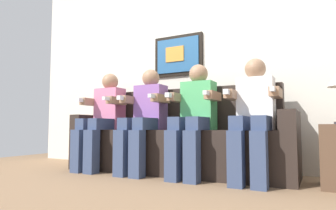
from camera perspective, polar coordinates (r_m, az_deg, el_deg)
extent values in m
plane|color=#8C6B4C|center=(2.87, -1.42, -13.86)|extent=(6.23, 6.23, 0.00)
cube|color=silver|center=(3.62, 4.54, 8.87)|extent=(4.79, 0.05, 2.60)
cube|color=black|center=(3.66, 1.98, 9.52)|extent=(0.63, 0.03, 0.50)
cube|color=#26598C|center=(3.64, 1.88, 9.57)|extent=(0.55, 0.02, 0.42)
cube|color=orange|center=(3.65, 1.32, 9.79)|extent=(0.24, 0.02, 0.18)
cube|color=#2D231E|center=(3.10, 1.21, -8.96)|extent=(2.11, 0.58, 0.45)
cube|color=#2D231E|center=(3.30, 2.88, -0.85)|extent=(2.11, 0.14, 0.45)
cube|color=#2D231E|center=(3.73, -14.62, -6.72)|extent=(0.14, 0.58, 0.62)
cube|color=#2D231E|center=(2.79, 22.63, -7.41)|extent=(0.14, 0.58, 0.62)
cube|color=pink|center=(3.54, -11.19, -0.77)|extent=(0.32, 0.20, 0.48)
sphere|color=#9E7556|center=(3.58, -11.12, 4.44)|extent=(0.19, 0.19, 0.19)
cube|color=#38476B|center=(3.44, -14.49, -3.61)|extent=(0.12, 0.40, 0.12)
cube|color=#38476B|center=(3.32, -12.18, -3.63)|extent=(0.12, 0.40, 0.12)
cube|color=#38476B|center=(3.31, -16.92, -8.49)|extent=(0.12, 0.12, 0.45)
cube|color=#38476B|center=(3.18, -14.58, -8.70)|extent=(0.12, 0.12, 0.45)
cube|color=#9E7556|center=(3.58, -14.75, 0.54)|extent=(0.08, 0.28, 0.08)
cube|color=#9E7556|center=(3.34, -9.91, 0.80)|extent=(0.08, 0.28, 0.08)
cube|color=white|center=(3.21, -11.63, 1.20)|extent=(0.04, 0.13, 0.04)
cube|color=white|center=(3.46, -16.52, 0.90)|extent=(0.04, 0.10, 0.04)
cube|color=#8C59A5|center=(3.22, -3.37, -0.50)|extent=(0.32, 0.20, 0.48)
sphere|color=#9E7556|center=(3.26, -3.34, 5.22)|extent=(0.19, 0.19, 0.19)
cube|color=#38476B|center=(3.10, -6.72, -3.66)|extent=(0.12, 0.40, 0.12)
cube|color=#38476B|center=(3.00, -3.86, -3.66)|extent=(0.12, 0.40, 0.12)
cube|color=#38476B|center=(2.94, -8.98, -9.16)|extent=(0.12, 0.12, 0.45)
cube|color=#38476B|center=(2.84, -6.01, -9.37)|extent=(0.12, 0.12, 0.45)
cube|color=#9E7556|center=(3.23, -7.35, 0.94)|extent=(0.08, 0.28, 0.08)
cube|color=#9E7556|center=(3.03, -1.43, 1.25)|extent=(0.08, 0.28, 0.08)
cube|color=white|center=(2.89, -2.96, 1.71)|extent=(0.04, 0.13, 0.04)
cube|color=white|center=(3.10, -9.03, 1.36)|extent=(0.04, 0.10, 0.04)
cube|color=#4CB266|center=(2.98, 5.96, -0.17)|extent=(0.32, 0.20, 0.48)
sphere|color=#9E7556|center=(3.02, 5.91, 6.01)|extent=(0.19, 0.19, 0.19)
cube|color=#38476B|center=(2.82, 2.79, -3.63)|extent=(0.12, 0.40, 0.12)
cube|color=#38476B|center=(2.75, 6.21, -3.59)|extent=(0.12, 0.40, 0.12)
cube|color=#38476B|center=(2.65, 0.99, -9.76)|extent=(0.12, 0.12, 0.45)
cube|color=#38476B|center=(2.58, 4.63, -9.90)|extent=(0.12, 0.12, 0.45)
cube|color=#9E7556|center=(2.95, 1.65, 1.40)|extent=(0.08, 0.28, 0.08)
cube|color=#9E7556|center=(2.81, 8.66, 1.74)|extent=(0.08, 0.28, 0.08)
cube|color=white|center=(2.66, 7.55, 2.28)|extent=(0.04, 0.13, 0.04)
cube|color=white|center=(2.81, 0.23, 1.89)|extent=(0.04, 0.10, 0.04)
cube|color=white|center=(2.82, 16.63, 0.21)|extent=(0.32, 0.20, 0.48)
sphere|color=#9E7556|center=(2.86, 16.49, 6.72)|extent=(0.19, 0.19, 0.19)
cube|color=#38476B|center=(2.64, 13.97, -3.46)|extent=(0.12, 0.40, 0.12)
cube|color=#38476B|center=(2.60, 17.84, -3.37)|extent=(0.12, 0.40, 0.12)
cube|color=#38476B|center=(2.45, 12.99, -10.09)|extent=(0.12, 0.12, 0.45)
cube|color=#38476B|center=(2.42, 17.19, -10.11)|extent=(0.12, 0.12, 0.45)
cube|color=#9E7556|center=(2.75, 12.24, 1.91)|extent=(0.08, 0.28, 0.08)
cube|color=#9E7556|center=(2.68, 20.11, 2.24)|extent=(0.08, 0.28, 0.08)
cube|color=white|center=(2.52, 19.64, 2.84)|extent=(0.04, 0.13, 0.04)
cube|color=white|center=(2.60, 11.31, 2.47)|extent=(0.04, 0.10, 0.04)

